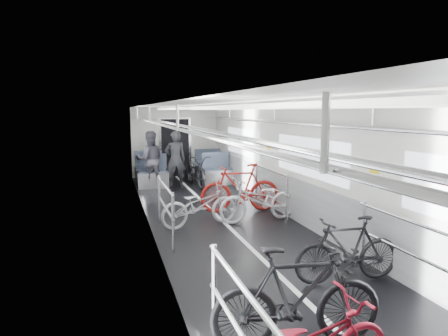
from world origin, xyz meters
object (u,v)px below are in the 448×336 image
object	(u,v)px
bike_right_far	(240,188)
person_standing	(175,159)
bike_left_mid	(298,297)
bike_right_near	(348,249)
bike_right_mid	(259,200)
bike_aisle	(196,171)
bike_left_far	(200,205)
person_seated	(150,160)

from	to	relation	value
bike_right_far	person_standing	xyz separation A→B (m)	(-0.95, 3.27, 0.30)
bike_left_mid	bike_right_near	xyz separation A→B (m)	(1.32, 1.18, -0.06)
bike_right_near	bike_right_mid	bearing A→B (deg)	-174.55
bike_left_mid	bike_right_mid	distance (m)	4.46
bike_right_mid	bike_right_far	bearing A→B (deg)	-178.04
bike_aisle	bike_right_mid	bearing A→B (deg)	-87.02
bike_left_far	bike_aisle	bearing A→B (deg)	-22.50
bike_right_mid	person_standing	distance (m)	4.29
person_seated	bike_right_far	bearing A→B (deg)	116.07
bike_right_far	bike_left_mid	bearing A→B (deg)	-8.10
bike_left_mid	person_standing	size ratio (longest dim) A/B	1.00
bike_right_mid	person_seated	xyz separation A→B (m)	(-1.79, 4.31, 0.39)
bike_right_far	person_seated	xyz separation A→B (m)	(-1.67, 3.44, 0.30)
bike_right_mid	bike_right_far	size ratio (longest dim) A/B	0.95
bike_left_mid	person_standing	bearing A→B (deg)	6.26
bike_aisle	bike_right_near	bearing A→B (deg)	-89.04
bike_right_near	person_standing	world-z (taller)	person_standing
bike_right_mid	person_standing	bearing A→B (deg)	-171.44
bike_right_near	person_seated	bearing A→B (deg)	-161.76
bike_right_mid	bike_aisle	xyz separation A→B (m)	(-0.44, 4.14, 0.03)
bike_right_mid	bike_aisle	bearing A→B (deg)	-179.80
bike_left_far	bike_right_mid	world-z (taller)	bike_right_mid
bike_right_mid	person_standing	world-z (taller)	person_standing
bike_left_far	person_standing	xyz separation A→B (m)	(0.18, 4.11, 0.43)
bike_right_near	person_seated	size ratio (longest dim) A/B	0.89
bike_left_far	bike_left_mid	bearing A→B (deg)	168.61
bike_right_near	bike_right_mid	size ratio (longest dim) A/B	0.86
bike_left_far	bike_right_far	bearing A→B (deg)	-64.90
person_seated	bike_left_mid	bearing A→B (deg)	93.74
bike_right_near	bike_right_far	xyz separation A→B (m)	(-0.19, 3.97, 0.10)
bike_left_far	person_standing	distance (m)	4.13
bike_right_near	person_seated	xyz separation A→B (m)	(-1.87, 7.41, 0.40)
bike_left_far	bike_right_far	distance (m)	1.41
bike_right_near	bike_aisle	xyz separation A→B (m)	(-0.51, 7.24, 0.03)
bike_right_mid	person_standing	size ratio (longest dim) A/B	1.02
bike_left_mid	person_seated	bearing A→B (deg)	11.14
person_standing	bike_aisle	bearing A→B (deg)	178.98
bike_left_mid	bike_right_near	size ratio (longest dim) A/B	1.13
bike_right_far	bike_aisle	world-z (taller)	bike_right_far
bike_left_far	person_standing	size ratio (longest dim) A/B	0.95
bike_aisle	bike_left_mid	bearing A→B (deg)	-98.59
bike_right_mid	person_seated	size ratio (longest dim) A/B	1.03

